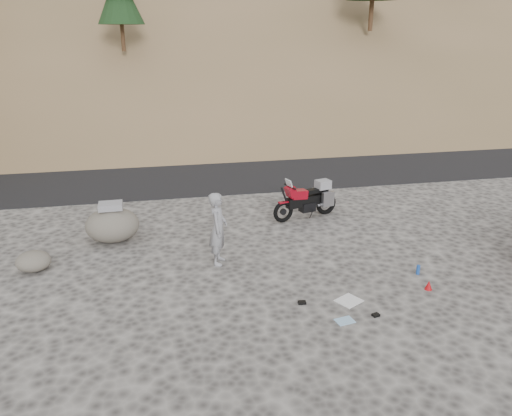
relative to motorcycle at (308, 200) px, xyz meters
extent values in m
plane|color=#3B3937|center=(-1.23, -3.04, -0.53)|extent=(140.00, 140.00, 0.00)
cube|color=black|center=(-1.23, 5.96, -0.53)|extent=(120.00, 7.00, 0.05)
cylinder|color=#3B2215|center=(-5.23, 10.96, 4.36)|extent=(0.17, 0.17, 1.40)
cylinder|color=#3B2215|center=(6.77, 11.96, 5.41)|extent=(0.22, 0.22, 1.82)
torus|color=black|center=(-0.80, -0.23, -0.22)|extent=(0.63, 0.28, 0.62)
cylinder|color=black|center=(-0.80, -0.23, -0.22)|extent=(0.20, 0.11, 0.19)
torus|color=black|center=(0.60, 0.18, -0.22)|extent=(0.67, 0.31, 0.66)
cylinder|color=black|center=(0.60, 0.18, -0.22)|extent=(0.22, 0.13, 0.21)
cylinder|color=black|center=(-0.73, -0.21, 0.12)|extent=(0.35, 0.15, 0.76)
cylinder|color=black|center=(-0.60, -0.17, 0.48)|extent=(0.20, 0.57, 0.04)
cube|color=black|center=(-0.12, -0.03, -0.02)|extent=(1.14, 0.53, 0.28)
cube|color=black|center=(-0.03, -0.01, -0.20)|extent=(0.48, 0.39, 0.26)
cube|color=maroon|center=(-0.33, -0.10, 0.22)|extent=(0.55, 0.41, 0.29)
cube|color=maroon|center=(-0.57, -0.17, 0.33)|extent=(0.36, 0.39, 0.33)
cube|color=silver|center=(-0.64, -0.18, 0.57)|extent=(0.18, 0.30, 0.24)
cube|color=black|center=(0.10, 0.03, 0.24)|extent=(0.55, 0.34, 0.11)
cube|color=black|center=(0.44, 0.13, 0.20)|extent=(0.36, 0.25, 0.09)
cube|color=#A8A8AC|center=(0.55, -0.09, 0.01)|extent=(0.39, 0.21, 0.42)
cube|color=#A8A8AC|center=(0.41, 0.38, 0.01)|extent=(0.39, 0.21, 0.42)
cube|color=gray|center=(0.46, 0.14, 0.39)|extent=(0.47, 0.42, 0.24)
cube|color=maroon|center=(-0.80, -0.23, 0.06)|extent=(0.30, 0.19, 0.04)
cylinder|color=black|center=(0.06, -0.16, -0.36)|extent=(0.08, 0.19, 0.34)
cylinder|color=#A8A8AC|center=(0.45, 0.00, -0.16)|extent=(0.43, 0.20, 0.12)
imported|color=gray|center=(-2.90, -2.43, -0.53)|extent=(0.57, 0.71, 1.69)
ellipsoid|color=#5D594F|center=(-5.36, -0.64, -0.10)|extent=(1.52, 1.36, 0.87)
cube|color=gray|center=(-5.36, -0.64, 0.42)|extent=(0.66, 0.51, 0.18)
ellipsoid|color=#5D594F|center=(-6.99, -2.00, -0.30)|extent=(0.96, 0.93, 0.45)
cube|color=white|center=(-0.61, -4.69, -0.52)|extent=(0.60, 0.58, 0.02)
cylinder|color=#1B4AA7|center=(1.31, -3.90, -0.42)|extent=(0.09, 0.09, 0.21)
cone|color=#B60C11|center=(1.18, -4.58, -0.43)|extent=(0.20, 0.20, 0.20)
cube|color=black|center=(-1.55, -4.59, -0.51)|extent=(0.17, 0.13, 0.04)
cube|color=black|center=(-0.32, -5.31, -0.51)|extent=(0.16, 0.13, 0.05)
cube|color=#94C2E5|center=(-0.96, -5.36, -0.52)|extent=(0.38, 0.30, 0.01)
camera|label=1|loc=(-4.17, -12.83, 4.53)|focal=35.00mm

